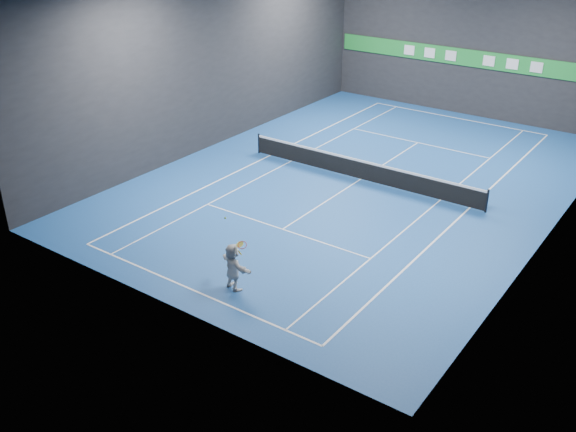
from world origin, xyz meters
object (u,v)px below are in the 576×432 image
Objects in this scene: tennis_net at (361,169)px; tennis_ball at (225,218)px; tennis_racket at (242,246)px; player at (233,267)px.

tennis_ball is at bearing -85.38° from tennis_net.
tennis_net is at bearing 98.39° from tennis_racket.
player is 0.14× the size of tennis_net.
tennis_ball reaches higher than tennis_net.
tennis_racket is (0.73, -0.07, -0.81)m from tennis_ball.
tennis_racket is at bearing -155.75° from player.
player is at bearing -83.58° from tennis_net.
tennis_racket reaches higher than tennis_net.
tennis_net is at bearing 94.62° from tennis_ball.
player is 11.04m from tennis_net.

